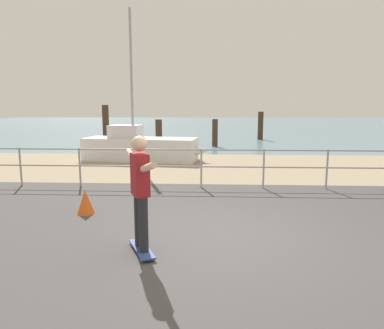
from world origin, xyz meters
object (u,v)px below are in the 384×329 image
Objects in this scene: skateboard at (142,249)px; skateboarder at (140,186)px; sailboat at (144,147)px; traffic_cone at (86,202)px.

skateboard is 0.95m from skateboarder.
sailboat reaches higher than skateboard.
skateboard is at bearing -161.57° from skateboarder.
sailboat is at bearing 100.07° from skateboarder.
skateboarder is (1.56, -8.81, 0.49)m from sailboat.
sailboat is at bearing 100.07° from skateboard.
skateboard is (1.56, -8.81, -0.46)m from sailboat.
sailboat reaches higher than skateboarder.
skateboard is at bearing -50.99° from traffic_cone.
sailboat is at bearing 90.77° from traffic_cone.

